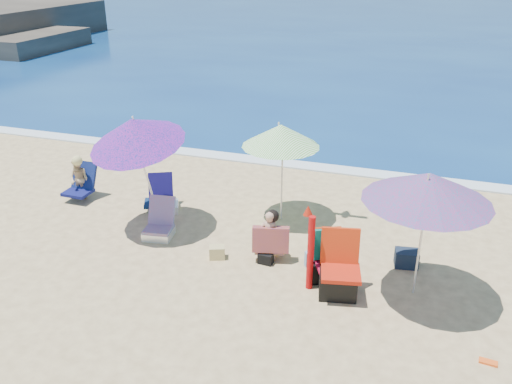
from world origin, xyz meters
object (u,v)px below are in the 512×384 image
(furled_umbrella, at_px, (310,245))
(chair_navy, at_px, (163,201))
(person_left, at_px, (80,179))
(umbrella_turquoise, at_px, (428,187))
(chair_rainbow, at_px, (159,227))
(camp_chair_right, at_px, (325,261))
(umbrella_striped, at_px, (281,136))
(camp_chair_left, at_px, (338,276))
(person_center, at_px, (270,237))
(umbrella_blue, at_px, (134,132))

(furled_umbrella, distance_m, chair_navy, 3.90)
(furled_umbrella, height_order, person_left, furled_umbrella)
(umbrella_turquoise, xyz_separation_m, chair_navy, (-5.00, 1.53, -1.64))
(furled_umbrella, relative_size, chair_rainbow, 1.98)
(chair_rainbow, relative_size, camp_chair_right, 0.78)
(umbrella_striped, bearing_deg, person_left, -173.98)
(chair_rainbow, distance_m, person_left, 2.54)
(camp_chair_right, bearing_deg, umbrella_striped, 124.75)
(furled_umbrella, distance_m, camp_chair_left, 0.65)
(camp_chair_left, xyz_separation_m, camp_chair_right, (-0.28, 0.34, 0.02))
(camp_chair_left, distance_m, person_center, 1.42)
(chair_navy, relative_size, camp_chair_left, 0.78)
(person_center, distance_m, person_left, 4.64)
(umbrella_striped, bearing_deg, umbrella_blue, -151.59)
(chair_rainbow, bearing_deg, camp_chair_left, -12.56)
(furled_umbrella, bearing_deg, chair_navy, 152.85)
(chair_rainbow, xyz_separation_m, camp_chair_right, (3.16, -0.43, 0.14))
(umbrella_turquoise, distance_m, camp_chair_left, 1.90)
(umbrella_turquoise, relative_size, camp_chair_left, 2.19)
(chair_rainbow, xyz_separation_m, person_left, (-2.35, 0.95, 0.26))
(camp_chair_right, distance_m, person_left, 5.68)
(umbrella_blue, distance_m, person_center, 2.99)
(umbrella_blue, bearing_deg, chair_rainbow, -19.32)
(camp_chair_right, xyz_separation_m, person_left, (-5.51, 1.38, 0.12))
(umbrella_striped, bearing_deg, camp_chair_left, -54.49)
(chair_navy, xyz_separation_m, camp_chair_right, (3.62, -1.45, 0.14))
(chair_navy, bearing_deg, chair_rainbow, -65.70)
(chair_navy, height_order, camp_chair_left, camp_chair_left)
(umbrella_turquoise, relative_size, person_center, 2.46)
(umbrella_turquoise, xyz_separation_m, person_center, (-2.38, 0.37, -1.39))
(umbrella_turquoise, bearing_deg, chair_rainbow, 173.61)
(furled_umbrella, distance_m, person_left, 5.59)
(umbrella_blue, height_order, furled_umbrella, umbrella_blue)
(chair_navy, height_order, chair_rainbow, chair_navy)
(umbrella_striped, height_order, furled_umbrella, umbrella_striped)
(furled_umbrella, relative_size, chair_navy, 1.73)
(umbrella_blue, relative_size, camp_chair_left, 2.31)
(umbrella_blue, bearing_deg, umbrella_turquoise, -7.52)
(umbrella_blue, relative_size, person_center, 2.60)
(camp_chair_left, relative_size, person_left, 1.04)
(umbrella_blue, xyz_separation_m, chair_rainbow, (0.42, -0.15, -1.74))
(chair_navy, xyz_separation_m, chair_rainbow, (0.46, -1.02, -0.00))
(person_center, bearing_deg, umbrella_turquoise, -8.75)
(umbrella_striped, xyz_separation_m, camp_chair_left, (1.54, -2.16, -1.40))
(umbrella_turquoise, bearing_deg, camp_chair_left, -166.84)
(umbrella_striped, bearing_deg, chair_navy, -170.87)
(camp_chair_right, height_order, person_center, person_center)
(chair_navy, bearing_deg, umbrella_turquoise, -16.97)
(camp_chair_left, height_order, person_center, camp_chair_left)
(camp_chair_right, height_order, person_left, person_left)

